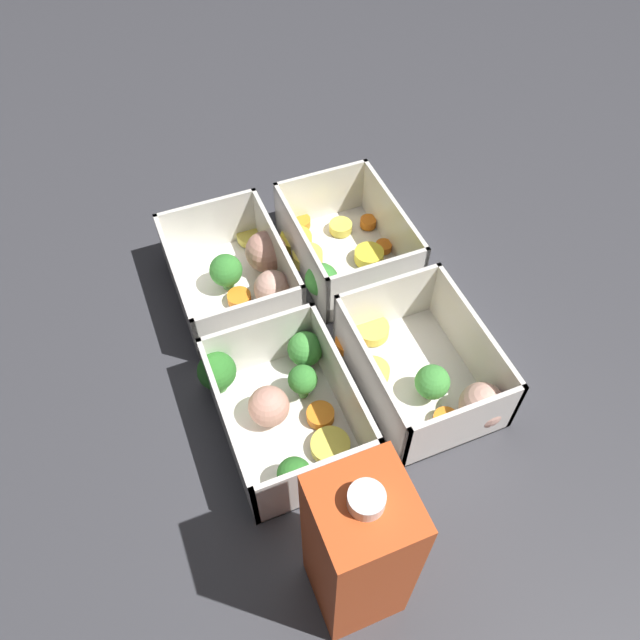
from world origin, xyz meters
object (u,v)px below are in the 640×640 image
object	(u,v)px
container_near_right	(343,252)
container_far_right	(245,274)
container_near_left	(428,374)
juice_carton	(358,552)
container_far_left	(282,404)

from	to	relation	value
container_near_right	container_far_right	distance (m)	0.12
container_near_left	juice_carton	world-z (taller)	juice_carton
container_near_left	container_far_left	distance (m)	0.15
container_near_left	container_far_left	bearing A→B (deg)	82.02
container_near_left	container_near_right	bearing A→B (deg)	3.86
container_near_right	juice_carton	xyz separation A→B (m)	(-0.35, 0.14, 0.07)
container_near_right	container_far_left	bearing A→B (deg)	140.95
container_near_left	container_near_right	xyz separation A→B (m)	(0.19, 0.01, -0.00)
container_far_left	container_far_right	size ratio (longest dim) A/B	0.95
container_near_right	juice_carton	size ratio (longest dim) A/B	0.89
container_far_right	container_far_left	bearing A→B (deg)	173.95
container_far_left	juice_carton	bearing A→B (deg)	179.95
container_near_left	container_near_right	world-z (taller)	same
container_near_left	juice_carton	xyz separation A→B (m)	(-0.16, 0.15, 0.07)
container_far_left	container_near_left	bearing A→B (deg)	-97.98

